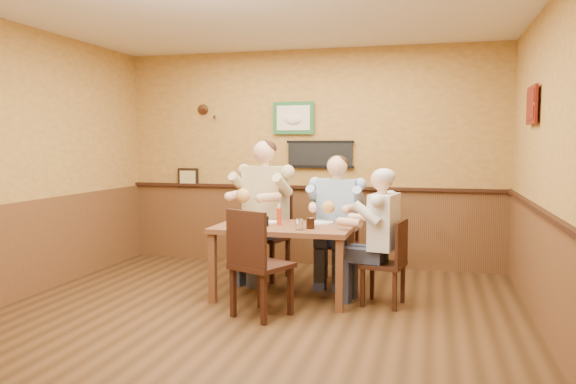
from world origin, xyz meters
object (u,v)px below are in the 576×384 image
pepper_shaker (267,221)px  chair_right_end (383,263)px  dining_table (285,234)px  hot_sauce_bottle (279,216)px  chair_back_left (266,235)px  salt_shaker (264,220)px  chair_back_right (337,243)px  water_glass_left (253,222)px  water_glass_mid (299,224)px  diner_white_elder (384,244)px  diner_tan_shirt (266,217)px  diner_blue_polo (337,226)px  chair_near_side (262,263)px  cola_tumbler (310,223)px

pepper_shaker → chair_right_end: bearing=3.0°
dining_table → hot_sauce_bottle: (-0.06, 0.01, 0.19)m
dining_table → pepper_shaker: bearing=-146.7°
chair_back_left → salt_shaker: 0.74m
chair_back_right → water_glass_left: (-0.71, -0.93, 0.35)m
dining_table → salt_shaker: salt_shaker is taller
water_glass_left → water_glass_mid: water_glass_mid is taller
chair_right_end → water_glass_mid: water_glass_mid is taller
water_glass_left → diner_white_elder: bearing=6.0°
chair_back_right → hot_sauce_bottle: size_ratio=4.66×
chair_back_right → water_glass_left: bearing=-124.5°
hot_sauce_bottle → diner_tan_shirt: bearing=116.6°
diner_tan_shirt → salt_shaker: diner_tan_shirt is taller
diner_tan_shirt → diner_white_elder: size_ratio=1.20×
pepper_shaker → diner_blue_polo: bearing=55.7°
diner_tan_shirt → diner_blue_polo: 0.85m
chair_near_side → salt_shaker: size_ratio=11.52×
water_glass_left → hot_sauce_bottle: hot_sauce_bottle is taller
water_glass_left → hot_sauce_bottle: size_ratio=0.54×
water_glass_mid → chair_near_side: bearing=-120.8°
chair_right_end → hot_sauce_bottle: 1.16m
water_glass_left → diner_blue_polo: bearing=52.8°
water_glass_left → water_glass_mid: size_ratio=0.96×
hot_sauce_bottle → pepper_shaker: size_ratio=1.95×
chair_near_side → water_glass_mid: chair_near_side is taller
cola_tumbler → dining_table: bearing=152.9°
chair_back_left → chair_right_end: size_ratio=1.20×
chair_near_side → water_glass_left: chair_near_side is taller
dining_table → diner_white_elder: 1.02m
dining_table → pepper_shaker: pepper_shaker is taller
diner_blue_polo → pepper_shaker: 1.05m
diner_tan_shirt → cola_tumbler: (0.73, -0.88, 0.07)m
salt_shaker → chair_near_side: bearing=-74.4°
diner_blue_polo → pepper_shaker: size_ratio=12.97×
chair_back_left → water_glass_mid: bearing=-43.5°
diner_white_elder → pepper_shaker: 1.19m
chair_back_left → cola_tumbler: 1.18m
water_glass_left → pepper_shaker: bearing=31.0°
chair_back_left → chair_back_right: 0.85m
cola_tumbler → salt_shaker: bearing=158.4°
chair_right_end → diner_blue_polo: size_ratio=0.65×
diner_blue_polo → dining_table: bearing=-116.7°
hot_sauce_bottle → salt_shaker: (-0.18, 0.05, -0.05)m
water_glass_left → chair_back_left: bearing=98.7°
dining_table → diner_white_elder: (1.02, -0.04, -0.05)m
chair_back_right → water_glass_left: 1.22m
chair_back_left → diner_white_elder: bearing=-14.6°
dining_table → diner_tan_shirt: 0.84m
chair_back_left → chair_right_end: chair_back_left is taller
chair_back_left → diner_blue_polo: diner_blue_polo is taller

